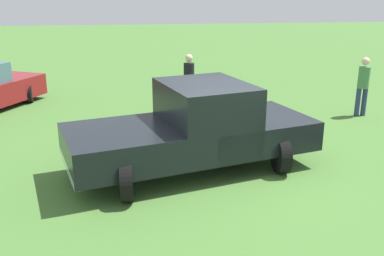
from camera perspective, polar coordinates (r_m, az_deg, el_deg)
The scene contains 4 objects.
ground_plane at distance 8.96m, azimuth 5.36°, elevation -5.89°, with size 80.00×80.00×0.00m, color #477533.
pickup_truck at distance 8.84m, azimuth 0.78°, elevation 0.24°, with size 3.19×5.35×1.79m.
person_bystander at distance 13.26m, azimuth -0.39°, elevation 6.40°, with size 0.44×0.44×1.73m.
person_visitor at distance 13.64m, azimuth 21.44°, elevation 5.46°, with size 0.32×0.34×1.72m.
Camera 1 is at (-7.98, 1.98, 3.57)m, focal length 40.85 mm.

